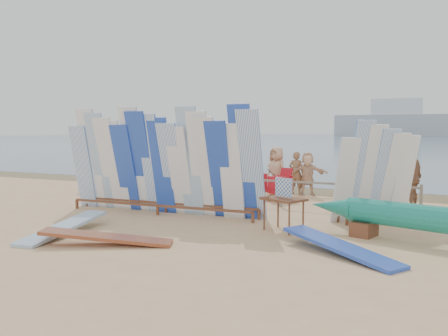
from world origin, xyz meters
The scene contains 27 objects.
ground centered at (0.00, 0.00, 0.00)m, with size 160.00×160.00×0.00m, color #DBB07E.
ocean centered at (0.00, 128.00, 0.00)m, with size 320.00×240.00×0.02m, color slate.
wet_sand_strip centered at (0.00, 7.20, 0.00)m, with size 40.00×2.60×0.01m, color olive.
distant_ship centered at (-12.00, 180.00, 5.31)m, with size 45.00×8.00×14.00m.
fence centered at (0.00, 3.00, 0.63)m, with size 12.08×0.08×0.90m.
main_surfboard_rack centered at (-0.65, 0.40, 1.37)m, with size 6.06×1.05×3.04m.
side_surfboard_rack centered at (4.95, 1.80, 1.18)m, with size 2.07×1.98×2.63m.
outrigger_canoe centered at (6.55, -0.54, 0.55)m, with size 5.90×2.24×0.86m.
vendor_table centered at (3.18, -0.31, 0.42)m, with size 1.13×0.99×1.26m.
flat_board_a centered at (-1.24, -2.81, 0.00)m, with size 0.56×2.70×0.07m, color #84ABD3.
flat_board_d centered at (4.83, -1.89, 0.00)m, with size 0.56×2.70×0.07m, color blue.
flat_board_c centered at (0.30, -3.17, 0.00)m, with size 0.56×2.70×0.07m, color brown.
beach_chair_left centered at (0.66, 3.71, 0.24)m, with size 0.70×0.70×0.80m.
beach_chair_right centered at (0.84, 4.23, 0.25)m, with size 0.75×0.76×0.87m.
stroller centered at (1.59, 4.18, 0.44)m, with size 0.79×0.94×1.09m.
beachgoer_4 centered at (-0.35, 4.55, 0.92)m, with size 1.08×0.47×1.84m, color #8C6042.
beachgoer_2 centered at (-1.64, 3.60, 0.80)m, with size 0.78×0.38×1.61m, color beige.
beachgoer_1 centered at (-3.32, 5.45, 0.93)m, with size 0.68×0.37×1.85m, color #8C6042.
beachgoer_0 centered at (-4.01, 3.88, 0.93)m, with size 0.91×0.44×1.87m, color tan.
beachgoer_7 centered at (1.57, 6.01, 0.79)m, with size 0.58×0.32×1.58m, color #8C6042.
beachgoer_8 centered at (4.49, 3.89, 0.78)m, with size 0.76×0.36×1.56m, color beige.
beachgoer_5 centered at (2.01, 5.94, 0.79)m, with size 1.46×0.47×1.58m, color beige.
beachgoer_extra_1 centered at (-5.12, 6.53, 0.83)m, with size 0.97×0.42×1.65m, color #8C6042.
beachgoer_11 centered at (-5.07, 6.53, 0.82)m, with size 1.53×0.49×1.65m, color beige.
beachgoer_6 centered at (1.20, 4.87, 0.89)m, with size 0.87×0.42×1.79m, color tan.
beachgoer_10 centered at (5.68, 4.34, 0.94)m, with size 1.10×0.47×1.87m, color #8C6042.
beachgoer_3 centered at (-2.33, 5.64, 0.85)m, with size 1.10×0.45×1.70m, color tan.
Camera 1 is at (6.65, -10.85, 2.38)m, focal length 38.00 mm.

